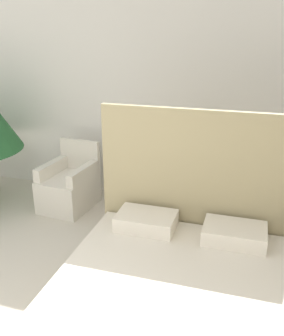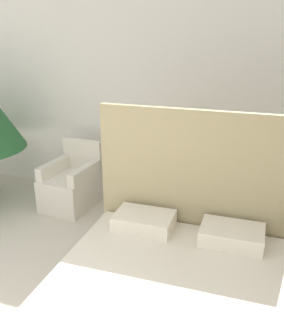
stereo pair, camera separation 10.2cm
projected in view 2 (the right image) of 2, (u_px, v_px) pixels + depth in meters
wall_back at (136, 91)px, 4.88m from camera, size 10.00×0.06×2.90m
bed at (163, 312)px, 2.71m from camera, size 1.77×2.21×1.59m
armchair_near_window_left at (71, 187)px, 4.91m from camera, size 0.64×0.77×0.84m
armchair_near_window_right at (141, 197)px, 4.62m from camera, size 0.60×0.73×0.84m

